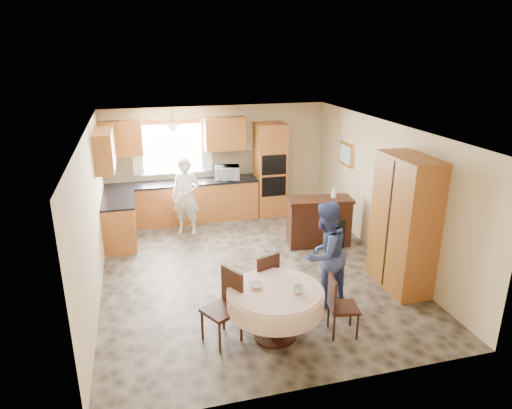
{
  "coord_description": "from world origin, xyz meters",
  "views": [
    {
      "loc": [
        -1.76,
        -6.97,
        3.74
      ],
      "look_at": [
        0.18,
        0.3,
        1.11
      ],
      "focal_mm": 32.0,
      "sensor_mm": 36.0,
      "label": 1
    }
  ],
  "objects_px": {
    "sideboard": "(319,223)",
    "person_sink": "(186,197)",
    "cupboard": "(404,224)",
    "chair_right": "(339,303)",
    "oven_tower": "(270,170)",
    "chair_back": "(264,279)",
    "dining_table": "(275,300)",
    "chair_left": "(226,302)",
    "person_dining": "(325,255)"
  },
  "relations": [
    {
      "from": "cupboard",
      "to": "chair_back",
      "type": "xyz_separation_m",
      "value": [
        -2.34,
        -0.15,
        -0.57
      ]
    },
    {
      "from": "cupboard",
      "to": "chair_right",
      "type": "bearing_deg",
      "value": -147.33
    },
    {
      "from": "sideboard",
      "to": "chair_back",
      "type": "height_order",
      "value": "chair_back"
    },
    {
      "from": "cupboard",
      "to": "person_sink",
      "type": "xyz_separation_m",
      "value": [
        -3.07,
        3.13,
        -0.28
      ]
    },
    {
      "from": "sideboard",
      "to": "chair_back",
      "type": "bearing_deg",
      "value": -123.12
    },
    {
      "from": "sideboard",
      "to": "person_sink",
      "type": "xyz_separation_m",
      "value": [
        -2.42,
        1.26,
        0.35
      ]
    },
    {
      "from": "dining_table",
      "to": "chair_left",
      "type": "bearing_deg",
      "value": 166.91
    },
    {
      "from": "cupboard",
      "to": "chair_left",
      "type": "xyz_separation_m",
      "value": [
        -3.01,
        -0.69,
        -0.54
      ]
    },
    {
      "from": "person_dining",
      "to": "person_sink",
      "type": "bearing_deg",
      "value": -91.63
    },
    {
      "from": "chair_left",
      "to": "person_sink",
      "type": "distance_m",
      "value": 3.83
    },
    {
      "from": "sideboard",
      "to": "cupboard",
      "type": "height_order",
      "value": "cupboard"
    },
    {
      "from": "cupboard",
      "to": "chair_right",
      "type": "distance_m",
      "value": 1.92
    },
    {
      "from": "oven_tower",
      "to": "sideboard",
      "type": "relative_size",
      "value": 1.69
    },
    {
      "from": "chair_back",
      "to": "cupboard",
      "type": "bearing_deg",
      "value": 163.13
    },
    {
      "from": "oven_tower",
      "to": "chair_right",
      "type": "height_order",
      "value": "oven_tower"
    },
    {
      "from": "cupboard",
      "to": "chair_right",
      "type": "relative_size",
      "value": 2.53
    },
    {
      "from": "chair_right",
      "to": "sideboard",
      "type": "bearing_deg",
      "value": -6.95
    },
    {
      "from": "oven_tower",
      "to": "cupboard",
      "type": "bearing_deg",
      "value": -74.31
    },
    {
      "from": "chair_right",
      "to": "person_sink",
      "type": "relative_size",
      "value": 0.53
    },
    {
      "from": "dining_table",
      "to": "person_dining",
      "type": "bearing_deg",
      "value": 33.73
    },
    {
      "from": "oven_tower",
      "to": "chair_right",
      "type": "xyz_separation_m",
      "value": [
        -0.46,
        -4.79,
        -0.59
      ]
    },
    {
      "from": "oven_tower",
      "to": "chair_left",
      "type": "xyz_separation_m",
      "value": [
        -1.94,
        -4.5,
        -0.51
      ]
    },
    {
      "from": "chair_back",
      "to": "person_dining",
      "type": "bearing_deg",
      "value": 156.43
    },
    {
      "from": "chair_right",
      "to": "person_sink",
      "type": "distance_m",
      "value": 4.4
    },
    {
      "from": "dining_table",
      "to": "person_sink",
      "type": "distance_m",
      "value": 4.03
    },
    {
      "from": "chair_left",
      "to": "person_sink",
      "type": "bearing_deg",
      "value": 152.52
    },
    {
      "from": "oven_tower",
      "to": "chair_back",
      "type": "bearing_deg",
      "value": -107.76
    },
    {
      "from": "oven_tower",
      "to": "cupboard",
      "type": "relative_size",
      "value": 0.98
    },
    {
      "from": "oven_tower",
      "to": "chair_back",
      "type": "relative_size",
      "value": 2.28
    },
    {
      "from": "sideboard",
      "to": "dining_table",
      "type": "bearing_deg",
      "value": -115.75
    },
    {
      "from": "cupboard",
      "to": "dining_table",
      "type": "bearing_deg",
      "value": -160.58
    },
    {
      "from": "sideboard",
      "to": "chair_right",
      "type": "distance_m",
      "value": 2.98
    },
    {
      "from": "sideboard",
      "to": "chair_right",
      "type": "height_order",
      "value": "sideboard"
    },
    {
      "from": "person_sink",
      "to": "person_dining",
      "type": "relative_size",
      "value": 0.98
    },
    {
      "from": "person_sink",
      "to": "person_dining",
      "type": "distance_m",
      "value": 3.71
    },
    {
      "from": "sideboard",
      "to": "person_sink",
      "type": "relative_size",
      "value": 0.78
    },
    {
      "from": "chair_right",
      "to": "person_dining",
      "type": "relative_size",
      "value": 0.53
    },
    {
      "from": "chair_left",
      "to": "person_dining",
      "type": "bearing_deg",
      "value": 78.79
    },
    {
      "from": "cupboard",
      "to": "chair_left",
      "type": "height_order",
      "value": "cupboard"
    },
    {
      "from": "oven_tower",
      "to": "chair_left",
      "type": "relative_size",
      "value": 2.15
    },
    {
      "from": "dining_table",
      "to": "chair_back",
      "type": "distance_m",
      "value": 0.69
    },
    {
      "from": "oven_tower",
      "to": "cupboard",
      "type": "distance_m",
      "value": 3.96
    },
    {
      "from": "person_sink",
      "to": "sideboard",
      "type": "bearing_deg",
      "value": -5.44
    },
    {
      "from": "cupboard",
      "to": "dining_table",
      "type": "height_order",
      "value": "cupboard"
    },
    {
      "from": "chair_back",
      "to": "chair_right",
      "type": "height_order",
      "value": "chair_back"
    },
    {
      "from": "dining_table",
      "to": "chair_left",
      "type": "xyz_separation_m",
      "value": [
        -0.63,
        0.15,
        -0.02
      ]
    },
    {
      "from": "chair_left",
      "to": "person_dining",
      "type": "distance_m",
      "value": 1.69
    },
    {
      "from": "sideboard",
      "to": "person_sink",
      "type": "distance_m",
      "value": 2.76
    },
    {
      "from": "oven_tower",
      "to": "person_sink",
      "type": "relative_size",
      "value": 1.32
    },
    {
      "from": "dining_table",
      "to": "chair_left",
      "type": "distance_m",
      "value": 0.65
    }
  ]
}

